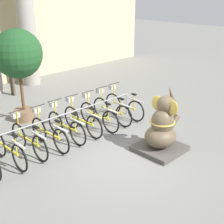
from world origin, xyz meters
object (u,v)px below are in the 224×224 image
Objects in this scene: bicycle_5 at (82,120)px; person_pedestrian at (11,73)px; bicycle_4 at (65,126)px; bicycle_7 at (111,110)px; potted_tree at (18,57)px; bicycle_6 at (98,115)px; bicycle_2 at (28,139)px; bicycle_3 at (49,133)px; bicycle_1 at (8,148)px; bicycle_8 at (123,105)px; elephant_statue at (162,129)px.

bicycle_5 is 1.12× the size of person_pedestrian.
bicycle_4 is 0.61m from bicycle_5.
potted_tree is at bearing 131.82° from bicycle_7.
bicycle_4 is at bearing 177.33° from bicycle_6.
bicycle_3 is at bearing -4.56° from bicycle_2.
potted_tree is at bearing 92.97° from bicycle_4.
bicycle_4 is at bearing 5.53° from bicycle_3.
bicycle_2 is at bearing 179.69° from bicycle_7.
potted_tree is (-0.11, 2.15, 1.71)m from bicycle_4.
person_pedestrian is (-0.31, 4.89, 0.52)m from bicycle_6.
bicycle_1 and bicycle_3 have the same top height.
bicycle_8 is at bearing -0.02° from bicycle_4.
bicycle_2 is 0.61m from bicycle_3.
person_pedestrian reaches higher than bicycle_7.
person_pedestrian is (-0.93, 4.86, 0.52)m from bicycle_7.
bicycle_1 is 1.00× the size of bicycle_8.
bicycle_3 and bicycle_8 have the same top height.
bicycle_3 is at bearing -102.76° from potted_tree.
potted_tree reaches higher than elephant_statue.
bicycle_6 is 0.99× the size of elephant_statue.
potted_tree is (1.11, 2.16, 1.71)m from bicycle_2.
bicycle_5 is at bearing -71.41° from potted_tree.
bicycle_5 is at bearing 109.73° from elephant_statue.
bicycle_2 is at bearing -113.84° from person_pedestrian.
elephant_statue is (-0.99, -2.36, 0.18)m from bicycle_8.
bicycle_2 is 1.84m from bicycle_5.
bicycle_4 is at bearing 2.27° from bicycle_1.
bicycle_6 is 1.23m from bicycle_8.
bicycle_4 is (1.84, 0.07, 0.00)m from bicycle_1.
elephant_statue is at bearing -41.16° from bicycle_2.
bicycle_5 is 1.00× the size of bicycle_6.
bicycle_3 is 2.84m from potted_tree.
bicycle_4 is 2.78m from elephant_statue.
bicycle_3 is at bearing -177.27° from bicycle_5.
bicycle_5 and bicycle_6 have the same top height.
bicycle_6 is at bearing -2.67° from bicycle_4.
bicycle_1 is at bearing -179.36° from bicycle_3.
bicycle_7 is (0.61, 0.03, 0.00)m from bicycle_6.
elephant_statue reaches higher than bicycle_8.
bicycle_7 is (1.23, -0.03, 0.00)m from bicycle_5.
person_pedestrian is (1.53, 4.89, 0.52)m from bicycle_3.
person_pedestrian is at bearing 66.16° from bicycle_2.
bicycle_2 and bicycle_8 have the same top height.
bicycle_6 is 3.10m from potted_tree.
bicycle_8 is (1.23, 0.06, 0.00)m from bicycle_6.
bicycle_8 is 3.76m from potted_tree.
bicycle_8 is at bearing -0.00° from bicycle_5.
person_pedestrian is at bearing 100.80° from bicycle_7.
potted_tree reaches higher than bicycle_1.
bicycle_1 and bicycle_2 have the same top height.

